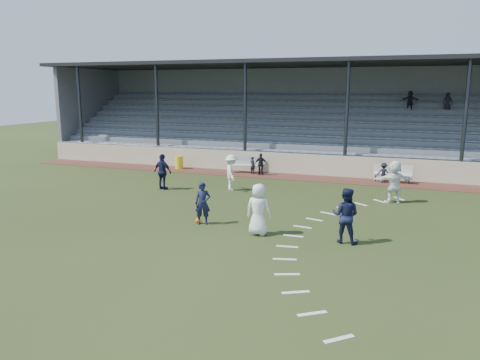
# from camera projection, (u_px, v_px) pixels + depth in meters

# --- Properties ---
(ground) EXTENTS (90.00, 90.00, 0.00)m
(ground) POSITION_uv_depth(u_px,v_px,m) (217.00, 228.00, 16.94)
(ground) COLOR #2A3616
(ground) RESTS_ON ground
(cinder_track) EXTENTS (34.00, 2.00, 0.02)m
(cinder_track) POSITION_uv_depth(u_px,v_px,m) (288.00, 177.00, 26.62)
(cinder_track) COLOR #4F281F
(cinder_track) RESTS_ON ground
(retaining_wall) EXTENTS (34.00, 0.18, 1.20)m
(retaining_wall) POSITION_uv_depth(u_px,v_px,m) (292.00, 164.00, 27.48)
(retaining_wall) COLOR beige
(retaining_wall) RESTS_ON ground
(bench_left) EXTENTS (2.04, 0.96, 0.95)m
(bench_left) POSITION_uv_depth(u_px,v_px,m) (246.00, 163.00, 27.84)
(bench_left) COLOR beige
(bench_left) RESTS_ON cinder_track
(bench_right) EXTENTS (2.02, 0.57, 0.95)m
(bench_right) POSITION_uv_depth(u_px,v_px,m) (393.00, 172.00, 24.89)
(bench_right) COLOR beige
(bench_right) RESTS_ON cinder_track
(trash_bin) EXTENTS (0.50, 0.50, 0.79)m
(trash_bin) POSITION_uv_depth(u_px,v_px,m) (179.00, 162.00, 29.14)
(trash_bin) COLOR yellow
(trash_bin) RESTS_ON cinder_track
(football) EXTENTS (0.21, 0.21, 0.21)m
(football) POSITION_uv_depth(u_px,v_px,m) (198.00, 221.00, 17.47)
(football) COLOR #EC570D
(football) RESTS_ON ground
(player_white_lead) EXTENTS (0.89, 0.58, 1.79)m
(player_white_lead) POSITION_uv_depth(u_px,v_px,m) (258.00, 209.00, 15.98)
(player_white_lead) COLOR white
(player_white_lead) RESTS_ON ground
(player_navy_lead) EXTENTS (0.68, 0.56, 1.59)m
(player_navy_lead) POSITION_uv_depth(u_px,v_px,m) (203.00, 203.00, 17.25)
(player_navy_lead) COLOR #141938
(player_navy_lead) RESTS_ON ground
(player_navy_mid) EXTENTS (0.96, 0.78, 1.83)m
(player_navy_mid) POSITION_uv_depth(u_px,v_px,m) (346.00, 215.00, 15.16)
(player_navy_mid) COLOR #141938
(player_navy_mid) RESTS_ON ground
(player_white_wing) EXTENTS (1.11, 1.32, 1.77)m
(player_white_wing) POSITION_uv_depth(u_px,v_px,m) (231.00, 173.00, 22.97)
(player_white_wing) COLOR white
(player_white_wing) RESTS_ON ground
(player_navy_wing) EXTENTS (1.11, 0.63, 1.78)m
(player_navy_wing) POSITION_uv_depth(u_px,v_px,m) (163.00, 172.00, 23.16)
(player_navy_wing) COLOR #141938
(player_navy_wing) RESTS_ON ground
(player_white_back) EXTENTS (1.82, 1.19, 1.88)m
(player_white_back) POSITION_uv_depth(u_px,v_px,m) (394.00, 182.00, 20.50)
(player_white_back) COLOR white
(player_white_back) RESTS_ON ground
(sub_left_near) EXTENTS (0.44, 0.38, 1.02)m
(sub_left_near) POSITION_uv_depth(u_px,v_px,m) (253.00, 165.00, 27.34)
(sub_left_near) COLOR black
(sub_left_near) RESTS_ON cinder_track
(sub_left_far) EXTENTS (0.77, 0.39, 1.26)m
(sub_left_far) POSITION_uv_depth(u_px,v_px,m) (261.00, 164.00, 26.98)
(sub_left_far) COLOR black
(sub_left_far) RESTS_ON cinder_track
(sub_right) EXTENTS (0.71, 0.42, 1.07)m
(sub_right) POSITION_uv_depth(u_px,v_px,m) (384.00, 173.00, 24.79)
(sub_right) COLOR black
(sub_right) RESTS_ON cinder_track
(grandstand) EXTENTS (34.60, 9.00, 6.61)m
(grandstand) POSITION_uv_depth(u_px,v_px,m) (310.00, 130.00, 31.51)
(grandstand) COLOR slate
(grandstand) RESTS_ON ground
(penalty_arc) EXTENTS (3.89, 14.63, 0.01)m
(penalty_arc) POSITION_uv_depth(u_px,v_px,m) (331.00, 240.00, 15.56)
(penalty_arc) COLOR white
(penalty_arc) RESTS_ON ground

